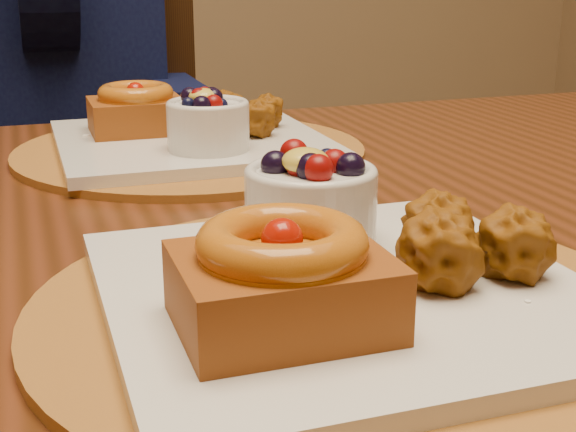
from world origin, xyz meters
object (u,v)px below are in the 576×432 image
object	(u,v)px
place_setting_near	(338,273)
diner	(47,31)
place_setting_far	(189,135)
chair_far	(80,220)
dining_table	(247,294)

from	to	relation	value
place_setting_near	diner	xyz separation A→B (m)	(-0.11, 1.10, 0.06)
place_setting_far	chair_far	bearing A→B (deg)	98.86
dining_table	chair_far	bearing A→B (deg)	96.59
place_setting_near	chair_far	bearing A→B (deg)	95.02
place_setting_far	diner	size ratio (longest dim) A/B	0.48
dining_table	place_setting_near	xyz separation A→B (m)	(-0.00, -0.22, 0.10)
place_setting_far	diner	bearing A→B (deg)	99.37
place_setting_far	diner	world-z (taller)	diner
chair_far	diner	world-z (taller)	diner
place_setting_near	diner	world-z (taller)	diner
dining_table	chair_far	size ratio (longest dim) A/B	1.72
dining_table	place_setting_near	bearing A→B (deg)	-90.72
chair_far	diner	size ratio (longest dim) A/B	1.19
dining_table	diner	distance (m)	0.91
dining_table	diner	xyz separation A→B (m)	(-0.11, 0.89, 0.16)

